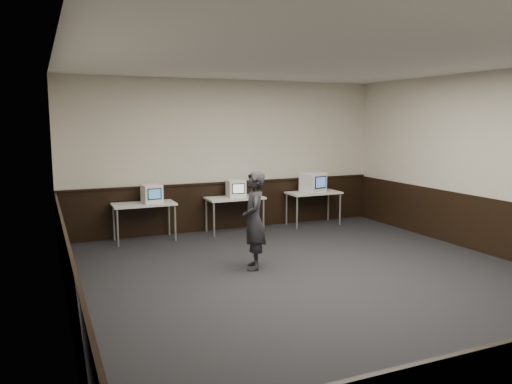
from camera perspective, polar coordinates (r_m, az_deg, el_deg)
floor at (r=7.49m, az=7.75°, el=-10.22°), size 8.00×8.00×0.00m
ceiling at (r=7.15m, az=8.27°, el=14.90°), size 8.00×8.00×0.00m
back_wall at (r=10.74m, az=-3.24°, el=4.20°), size 7.00×0.00×7.00m
left_wall at (r=6.10m, az=-21.28°, el=0.49°), size 0.00×8.00×8.00m
right_wall at (r=9.45m, az=26.43°, el=2.78°), size 0.00×8.00×8.00m
wainscot_back at (r=10.86m, az=-3.16°, el=-1.61°), size 6.98×0.04×1.00m
wainscot_left at (r=6.34m, az=-20.57°, el=-9.40°), size 0.04×7.98×1.00m
wainscot_right at (r=9.59m, az=25.92°, el=-3.78°), size 0.04×7.98×1.00m
wainscot_rail at (r=10.76m, az=-3.14°, el=1.10°), size 6.98×0.06×0.04m
desk_left at (r=9.96m, az=-12.69°, el=-1.66°), size 1.20×0.60×0.75m
desk_center at (r=10.48m, az=-2.44°, el=-0.97°), size 1.20×0.60×0.75m
desk_right at (r=11.29m, az=6.59°, el=-0.34°), size 1.20×0.60×0.75m
emac_left at (r=9.94m, az=-11.82°, el=-0.19°), size 0.39×0.41×0.36m
emac_center at (r=10.50m, az=-2.31°, el=0.43°), size 0.39×0.42×0.36m
emac_right at (r=11.22m, az=6.54°, el=1.12°), size 0.55×0.57×0.44m
person at (r=7.90m, az=-0.23°, el=-3.29°), size 0.54×0.66×1.56m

